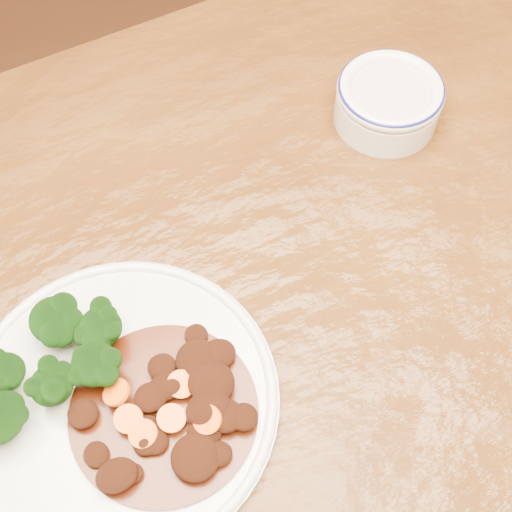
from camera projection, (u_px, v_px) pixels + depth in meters
name	position (u px, v px, depth m)	size (l,w,h in m)	color
ground	(265.00, 476.00, 1.39)	(4.00, 4.00, 0.00)	#4C2313
dining_table	(271.00, 331.00, 0.81)	(1.57, 1.02, 0.75)	#56300F
dinner_plate	(121.00, 400.00, 0.68)	(0.30, 0.30, 0.02)	silver
broccoli_florets	(50.00, 364.00, 0.66)	(0.16, 0.12, 0.05)	#588545
mince_stew	(180.00, 408.00, 0.66)	(0.18, 0.18, 0.03)	#4C1908
dip_bowl	(388.00, 101.00, 0.85)	(0.13, 0.13, 0.06)	white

